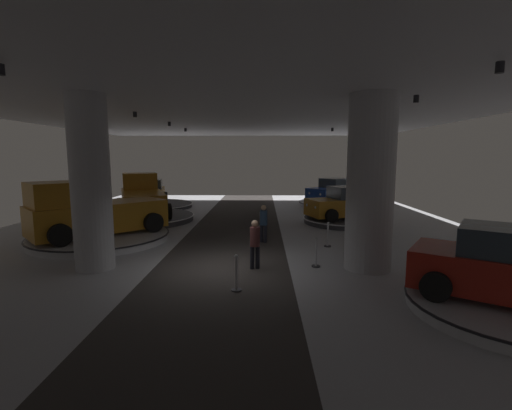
# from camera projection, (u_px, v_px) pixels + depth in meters

# --- Properties ---
(ground) EXTENTS (24.00, 44.00, 0.06)m
(ground) POSITION_uv_depth(u_px,v_px,m) (222.00, 268.00, 11.61)
(ground) COLOR #B2B2B7
(ceiling_with_spotlights) EXTENTS (24.00, 44.00, 0.39)m
(ceiling_with_spotlights) POSITION_uv_depth(u_px,v_px,m) (219.00, 92.00, 10.86)
(ceiling_with_spotlights) COLOR silver
(column_left) EXTENTS (1.20, 1.20, 5.50)m
(column_left) POSITION_uv_depth(u_px,v_px,m) (91.00, 184.00, 11.17)
(column_left) COLOR #ADADB2
(column_left) RESTS_ON ground
(column_right) EXTENTS (1.47, 1.47, 5.50)m
(column_right) POSITION_uv_depth(u_px,v_px,m) (370.00, 184.00, 11.19)
(column_right) COLOR #ADADB2
(column_right) RESTS_ON ground
(display_platform_deep_right) EXTENTS (5.03, 5.03, 0.33)m
(display_platform_deep_right) POSITION_uv_depth(u_px,v_px,m) (333.00, 204.00, 26.04)
(display_platform_deep_right) COLOR #B7B7BC
(display_platform_deep_right) RESTS_ON ground
(display_car_deep_right) EXTENTS (4.35, 4.12, 1.71)m
(display_car_deep_right) POSITION_uv_depth(u_px,v_px,m) (334.00, 191.00, 25.94)
(display_car_deep_right) COLOR navy
(display_car_deep_right) RESTS_ON display_platform_deep_right
(display_platform_mid_left) EXTENTS (5.68, 5.68, 0.31)m
(display_platform_mid_left) POSITION_uv_depth(u_px,v_px,m) (101.00, 237.00, 15.23)
(display_platform_mid_left) COLOR #B7B7BC
(display_platform_mid_left) RESTS_ON ground
(pickup_truck_mid_left) EXTENTS (5.25, 5.22, 2.30)m
(pickup_truck_mid_left) POSITION_uv_depth(u_px,v_px,m) (92.00, 213.00, 14.86)
(pickup_truck_mid_left) COLOR #B77519
(pickup_truck_mid_left) RESTS_ON display_platform_mid_left
(display_platform_deep_left) EXTENTS (5.89, 5.89, 0.27)m
(display_platform_deep_left) POSITION_uv_depth(u_px,v_px,m) (151.00, 205.00, 25.42)
(display_platform_deep_left) COLOR #333338
(display_platform_deep_left) RESTS_ON ground
(display_car_deep_left) EXTENTS (2.95, 4.50, 1.71)m
(display_car_deep_left) POSITION_uv_depth(u_px,v_px,m) (150.00, 193.00, 25.34)
(display_car_deep_left) COLOR #B77519
(display_car_deep_left) RESTS_ON display_platform_deep_left
(display_platform_far_left) EXTENTS (5.68, 5.68, 0.32)m
(display_platform_far_left) POSITION_uv_depth(u_px,v_px,m) (143.00, 218.00, 20.06)
(display_platform_far_left) COLOR #333338
(display_platform_far_left) RESTS_ON ground
(pickup_truck_far_left) EXTENTS (4.16, 5.70, 2.30)m
(pickup_truck_far_left) POSITION_uv_depth(u_px,v_px,m) (142.00, 198.00, 20.21)
(pickup_truck_far_left) COLOR #B77519
(pickup_truck_far_left) RESTS_ON display_platform_far_left
(display_platform_near_right) EXTENTS (4.51, 4.51, 0.29)m
(display_platform_near_right) POSITION_uv_depth(u_px,v_px,m) (509.00, 306.00, 8.21)
(display_platform_near_right) COLOR #B7B7BC
(display_platform_near_right) RESTS_ON ground
(display_car_near_right) EXTENTS (4.50, 3.82, 1.71)m
(display_car_near_right) POSITION_uv_depth(u_px,v_px,m) (511.00, 269.00, 8.11)
(display_car_near_right) COLOR maroon
(display_car_near_right) RESTS_ON display_platform_near_right
(display_platform_far_right) EXTENTS (4.60, 4.60, 0.29)m
(display_platform_far_right) POSITION_uv_depth(u_px,v_px,m) (346.00, 220.00, 19.47)
(display_platform_far_right) COLOR #333338
(display_platform_far_right) RESTS_ON ground
(display_car_far_right) EXTENTS (4.56, 3.24, 1.71)m
(display_car_far_right) POSITION_uv_depth(u_px,v_px,m) (347.00, 204.00, 19.36)
(display_car_far_right) COLOR #B77519
(display_car_far_right) RESTS_ON display_platform_far_right
(visitor_walking_near) EXTENTS (0.32, 0.32, 1.59)m
(visitor_walking_near) POSITION_uv_depth(u_px,v_px,m) (255.00, 241.00, 11.39)
(visitor_walking_near) COLOR black
(visitor_walking_near) RESTS_ON ground
(visitor_walking_far) EXTENTS (0.32, 0.32, 1.59)m
(visitor_walking_far) POSITION_uv_depth(u_px,v_px,m) (264.00, 221.00, 14.92)
(visitor_walking_far) COLOR black
(visitor_walking_far) RESTS_ON ground
(stanchion_a) EXTENTS (0.28, 0.28, 1.01)m
(stanchion_a) POSITION_uv_depth(u_px,v_px,m) (316.00, 256.00, 11.66)
(stanchion_a) COLOR #333338
(stanchion_a) RESTS_ON ground
(stanchion_b) EXTENTS (0.28, 0.28, 1.01)m
(stanchion_b) POSITION_uv_depth(u_px,v_px,m) (236.00, 278.00, 9.56)
(stanchion_b) COLOR #333338
(stanchion_b) RESTS_ON ground
(stanchion_c) EXTENTS (0.28, 0.28, 1.01)m
(stanchion_c) POSITION_uv_depth(u_px,v_px,m) (328.00, 238.00, 14.29)
(stanchion_c) COLOR #333338
(stanchion_c) RESTS_ON ground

